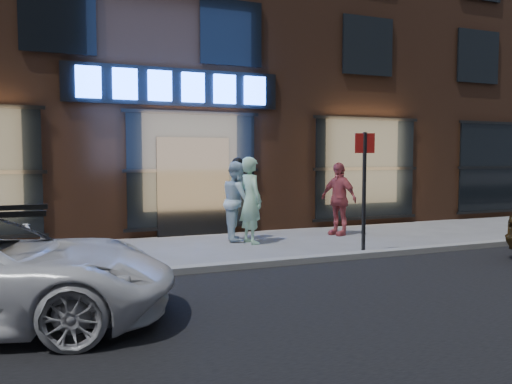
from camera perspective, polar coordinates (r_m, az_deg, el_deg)
ground at (r=8.77m, az=-0.60°, el=-8.65°), size 90.00×90.00×0.00m
curb at (r=8.76m, az=-0.60°, el=-8.27°), size 60.00×0.25×0.12m
storefront_building at (r=16.59m, az=-10.93°, el=15.15°), size 30.20×8.28×10.30m
man_bowtie at (r=11.07m, az=-0.60°, el=-0.96°), size 0.57×0.77×1.93m
man_cap at (r=11.52m, az=-2.10°, el=-1.00°), size 0.86×1.02×1.83m
passerby at (r=12.46m, az=9.39°, el=-0.77°), size 0.76×1.14×1.79m
sign_post at (r=9.90m, az=12.27°, el=1.20°), size 0.38×0.14×2.40m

